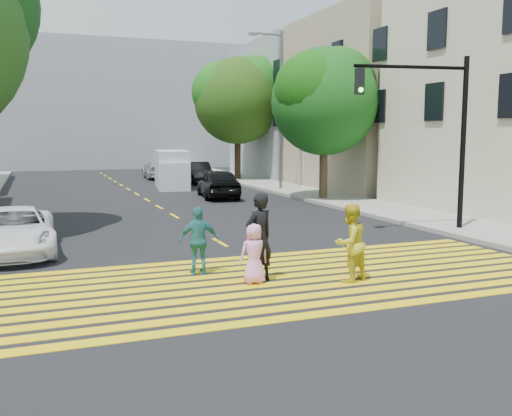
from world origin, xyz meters
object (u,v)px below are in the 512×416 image
pedestrian_man (259,237)px  traffic_signal (434,120)px  tree_right_far (239,96)px  white_sedan (14,231)px  white_van (172,170)px  dark_car_near (218,183)px  pedestrian_woman (350,243)px  dark_car_parked (198,173)px  tree_right_near (325,96)px  pedestrian_extra (199,241)px  pedestrian_child (254,254)px  silver_car (157,170)px

pedestrian_man → traffic_signal: (7.48, 3.75, 2.70)m
tree_right_far → white_sedan: size_ratio=1.93×
tree_right_far → white_van: bearing=-144.6°
pedestrian_man → dark_car_near: 16.76m
tree_right_far → white_sedan: bearing=-123.1°
tree_right_far → pedestrian_man: 28.27m
pedestrian_woman → dark_car_parked: (3.69, 25.97, -0.16)m
traffic_signal → white_sedan: bearing=-175.9°
tree_right_near → tree_right_far: (0.26, 13.23, 0.81)m
pedestrian_extra → dark_car_parked: size_ratio=0.37×
pedestrian_extra → white_sedan: pedestrian_extra is taller
pedestrian_man → dark_car_near: pedestrian_man is taller
white_sedan → white_van: white_van is taller
tree_right_far → pedestrian_man: (-8.81, -26.42, -4.87)m
tree_right_near → pedestrian_child: bearing=-123.2°
pedestrian_woman → white_van: 23.17m
dark_car_parked → dark_car_near: bearing=-92.3°
dark_car_near → tree_right_near: bearing=153.1°
pedestrian_woman → silver_car: size_ratio=0.38×
pedestrian_man → white_sedan: (-5.09, 5.06, -0.36)m
pedestrian_extra → white_sedan: size_ratio=0.35×
silver_car → white_van: (-0.62, -7.67, 0.41)m
tree_right_far → pedestrian_man: bearing=-108.4°
pedestrian_man → pedestrian_child: (-0.17, -0.15, -0.32)m
tree_right_near → traffic_signal: bearing=-96.5°
silver_car → dark_car_near: bearing=95.4°
pedestrian_woman → pedestrian_child: size_ratio=1.30×
tree_right_far → dark_car_near: 12.31m
pedestrian_child → pedestrian_woman: bearing=163.4°
white_van → traffic_signal: traffic_signal is taller
pedestrian_extra → tree_right_near: bearing=-121.7°
pedestrian_woman → white_van: size_ratio=0.35×
pedestrian_child → dark_car_parked: (5.70, 25.38, 0.05)m
pedestrian_extra → white_van: white_van is taller
tree_right_near → pedestrian_man: tree_right_near is taller
silver_car → traffic_signal: 26.74m
pedestrian_man → silver_car: (3.77, 30.06, -0.33)m
pedestrian_woman → tree_right_near: bearing=-133.1°
white_van → pedestrian_man: bearing=-90.0°
pedestrian_woman → dark_car_parked: bearing=-115.5°
pedestrian_man → white_sedan: 7.19m
pedestrian_man → dark_car_parked: (5.53, 25.23, -0.28)m
pedestrian_child → dark_car_parked: 26.01m
dark_car_near → traffic_signal: 13.26m
pedestrian_child → dark_car_near: bearing=-105.0°
dark_car_near → white_van: (-1.00, 6.14, 0.32)m
white_van → pedestrian_child: bearing=-90.4°
pedestrian_man → pedestrian_child: bearing=21.0°
pedestrian_woman → silver_car: (1.93, 30.80, -0.20)m
dark_car_near → pedestrian_man: bearing=83.5°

